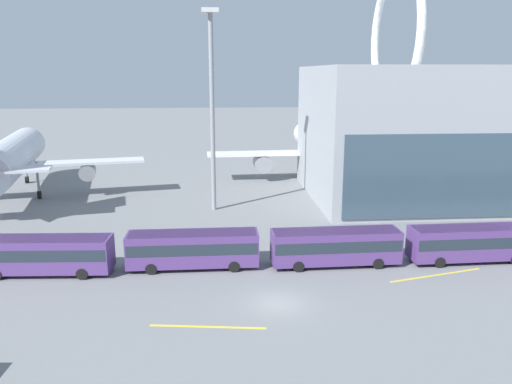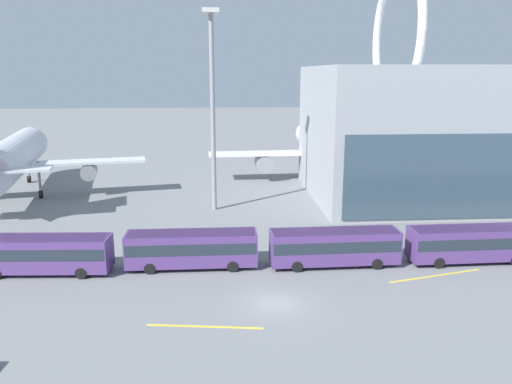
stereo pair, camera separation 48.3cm
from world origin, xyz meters
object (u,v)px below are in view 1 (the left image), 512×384
shuttle_bus_3 (336,245)px  shuttle_bus_4 (472,241)px  shuttle_bus_2 (193,247)px  floodlight_mast (212,94)px  shuttle_bus_1 (43,253)px  airliner_at_gate_far (330,147)px  airliner_at_gate_near (10,158)px

shuttle_bus_3 → shuttle_bus_4: 12.82m
shuttle_bus_2 → floodlight_mast: (1.78, 19.60, 12.58)m
shuttle_bus_1 → shuttle_bus_3: size_ratio=1.01×
shuttle_bus_1 → shuttle_bus_2: (12.82, 0.44, 0.00)m
shuttle_bus_2 → shuttle_bus_3: size_ratio=1.00×
airliner_at_gate_far → floodlight_mast: (-19.03, -18.41, 9.36)m
airliner_at_gate_far → floodlight_mast: size_ratio=1.66×
airliner_at_gate_near → airliner_at_gate_far: 48.00m
airliner_at_gate_far → shuttle_bus_1: bearing=136.1°
airliner_at_gate_far → shuttle_bus_2: 43.46m
shuttle_bus_3 → floodlight_mast: bearing=117.8°
shuttle_bus_2 → airliner_at_gate_far: bearing=61.4°
airliner_at_gate_near → floodlight_mast: 30.27m
shuttle_bus_2 → shuttle_bus_4: same height
airliner_at_gate_near → airliner_at_gate_far: bearing=-88.3°
shuttle_bus_1 → floodlight_mast: (14.60, 20.05, 12.58)m
airliner_at_gate_far → shuttle_bus_3: bearing=165.5°
shuttle_bus_4 → shuttle_bus_1: bearing=179.0°
shuttle_bus_3 → shuttle_bus_2: bearing=177.3°
airliner_at_gate_far → shuttle_bus_4: airliner_at_gate_far is taller
shuttle_bus_4 → shuttle_bus_3: bearing=178.9°
shuttle_bus_2 → floodlight_mast: bearing=84.9°
airliner_at_gate_near → shuttle_bus_3: 48.04m
shuttle_bus_2 → shuttle_bus_4: size_ratio=1.00×
shuttle_bus_1 → airliner_at_gate_far: bearing=52.0°
shuttle_bus_1 → floodlight_mast: size_ratio=0.48×
airliner_at_gate_near → airliner_at_gate_far: airliner_at_gate_near is taller
floodlight_mast → airliner_at_gate_near: bearing=163.9°
shuttle_bus_4 → airliner_at_gate_far: bearing=96.0°
airliner_at_gate_near → shuttle_bus_4: airliner_at_gate_near is taller
shuttle_bus_1 → floodlight_mast: floodlight_mast is taller
shuttle_bus_3 → airliner_at_gate_near: bearing=143.1°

